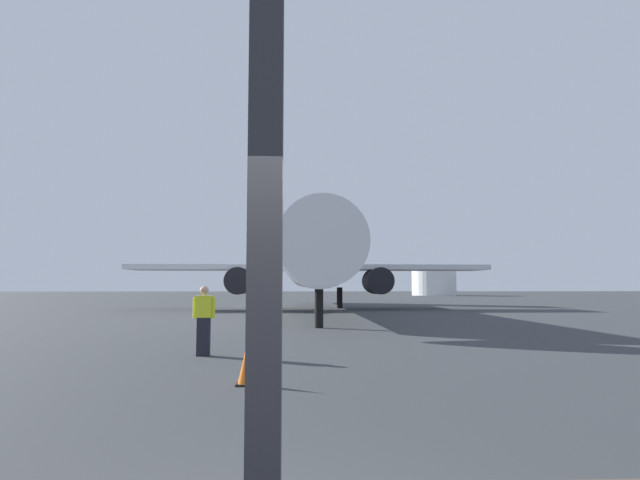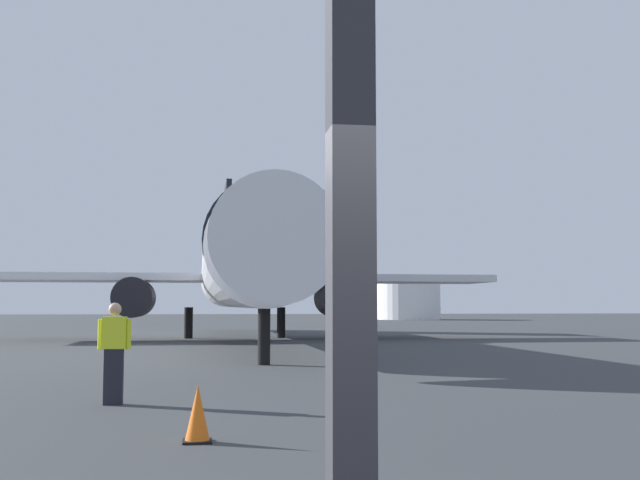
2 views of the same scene
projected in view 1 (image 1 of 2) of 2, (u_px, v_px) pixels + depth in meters
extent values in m
plane|color=#383A3D|center=(293.00, 307.00, 42.72)|extent=(220.00, 220.00, 0.00)
cube|color=#2D2D33|center=(265.00, 270.00, 3.07)|extent=(0.20, 0.20, 3.70)
cylinder|color=silver|center=(309.00, 263.00, 38.02)|extent=(3.54, 33.83, 3.54)
cone|color=silver|center=(322.00, 243.00, 19.89)|extent=(3.36, 2.60, 3.36)
cylinder|color=black|center=(319.00, 243.00, 21.80)|extent=(3.61, 0.90, 3.61)
cube|color=silver|center=(214.00, 268.00, 39.09)|extent=(12.22, 4.20, 0.36)
cube|color=silver|center=(401.00, 268.00, 39.73)|extent=(12.22, 4.20, 0.36)
cylinder|color=black|center=(240.00, 281.00, 37.70)|extent=(1.90, 3.20, 1.90)
cylinder|color=black|center=(378.00, 281.00, 38.16)|extent=(1.90, 3.20, 1.90)
cube|color=black|center=(305.00, 228.00, 53.71)|extent=(0.36, 4.40, 5.20)
cylinder|color=black|center=(319.00, 308.00, 21.86)|extent=(0.36, 0.36, 1.60)
cylinder|color=black|center=(277.00, 298.00, 40.10)|extent=(0.44, 0.44, 1.60)
cylinder|color=black|center=(340.00, 298.00, 40.32)|extent=(0.44, 0.44, 1.60)
cube|color=black|center=(203.00, 337.00, 13.20)|extent=(0.32, 0.20, 0.95)
cube|color=yellow|center=(204.00, 307.00, 13.27)|extent=(0.40, 0.22, 0.55)
sphere|color=tan|center=(204.00, 290.00, 13.30)|extent=(0.22, 0.22, 0.22)
cylinder|color=yellow|center=(213.00, 308.00, 13.25)|extent=(0.09, 0.09, 0.52)
cylinder|color=yellow|center=(195.00, 308.00, 13.28)|extent=(0.09, 0.09, 0.52)
cone|color=orange|center=(247.00, 365.00, 9.34)|extent=(0.32, 0.32, 0.71)
cube|color=black|center=(246.00, 384.00, 9.32)|extent=(0.36, 0.36, 0.03)
cylinder|color=white|center=(434.00, 282.00, 91.80)|extent=(7.63, 7.63, 4.75)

